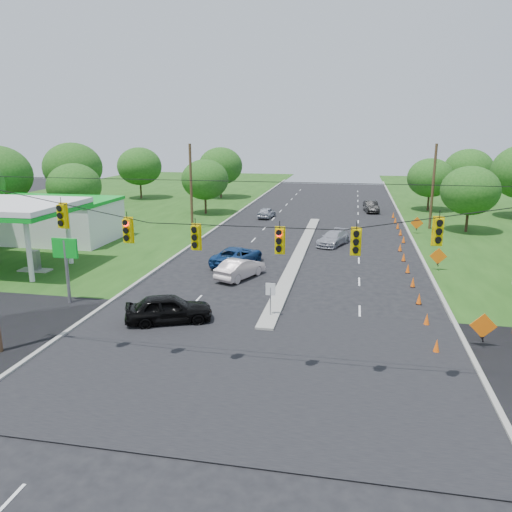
% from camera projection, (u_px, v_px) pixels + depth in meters
% --- Properties ---
extents(ground, '(160.00, 160.00, 0.00)m').
position_uv_depth(ground, '(249.00, 365.00, 22.65)').
color(ground, black).
rests_on(ground, ground).
extents(cross_street, '(160.00, 14.00, 0.02)m').
position_uv_depth(cross_street, '(249.00, 365.00, 22.65)').
color(cross_street, black).
rests_on(cross_street, ground).
extents(curb_left, '(0.25, 110.00, 0.16)m').
position_uv_depth(curb_left, '(214.00, 230.00, 53.07)').
color(curb_left, gray).
rests_on(curb_left, ground).
extents(curb_right, '(0.25, 110.00, 0.16)m').
position_uv_depth(curb_right, '(411.00, 238.00, 49.30)').
color(curb_right, gray).
rests_on(curb_right, ground).
extents(median, '(1.00, 34.00, 0.18)m').
position_uv_depth(median, '(299.00, 255.00, 42.62)').
color(median, gray).
rests_on(median, ground).
extents(median_sign, '(0.55, 0.06, 2.05)m').
position_uv_depth(median_sign, '(270.00, 293.00, 27.99)').
color(median_sign, gray).
rests_on(median_sign, ground).
extents(signal_span, '(25.60, 0.32, 9.00)m').
position_uv_depth(signal_span, '(242.00, 265.00, 20.48)').
color(signal_span, '#422D1C').
rests_on(signal_span, ground).
extents(utility_pole_far_left, '(0.28, 0.28, 9.00)m').
position_uv_depth(utility_pole_far_left, '(191.00, 187.00, 52.41)').
color(utility_pole_far_left, '#422D1C').
rests_on(utility_pole_far_left, ground).
extents(utility_pole_far_right, '(0.28, 0.28, 9.00)m').
position_uv_depth(utility_pole_far_right, '(433.00, 187.00, 52.50)').
color(utility_pole_far_right, '#422D1C').
rests_on(utility_pole_far_right, ground).
extents(gas_station, '(18.40, 19.70, 5.20)m').
position_uv_depth(gas_station, '(42.00, 217.00, 45.68)').
color(gas_station, white).
rests_on(gas_station, ground).
extents(cone_0, '(0.32, 0.32, 0.70)m').
position_uv_depth(cone_0, '(437.00, 346.00, 23.82)').
color(cone_0, '#FF5F0F').
rests_on(cone_0, ground).
extents(cone_1, '(0.32, 0.32, 0.70)m').
position_uv_depth(cone_1, '(427.00, 319.00, 27.15)').
color(cone_1, '#FF5F0F').
rests_on(cone_1, ground).
extents(cone_2, '(0.32, 0.32, 0.70)m').
position_uv_depth(cone_2, '(419.00, 299.00, 30.47)').
color(cone_2, '#FF5F0F').
rests_on(cone_2, ground).
extents(cone_3, '(0.32, 0.32, 0.70)m').
position_uv_depth(cone_3, '(413.00, 282.00, 33.80)').
color(cone_3, '#FF5F0F').
rests_on(cone_3, ground).
extents(cone_4, '(0.32, 0.32, 0.70)m').
position_uv_depth(cone_4, '(408.00, 268.00, 37.13)').
color(cone_4, '#FF5F0F').
rests_on(cone_4, ground).
extents(cone_5, '(0.32, 0.32, 0.70)m').
position_uv_depth(cone_5, '(404.00, 257.00, 40.46)').
color(cone_5, '#FF5F0F').
rests_on(cone_5, ground).
extents(cone_6, '(0.32, 0.32, 0.70)m').
position_uv_depth(cone_6, '(400.00, 247.00, 43.79)').
color(cone_6, '#FF5F0F').
rests_on(cone_6, ground).
extents(cone_7, '(0.32, 0.32, 0.70)m').
position_uv_depth(cone_7, '(404.00, 239.00, 47.01)').
color(cone_7, '#FF5F0F').
rests_on(cone_7, ground).
extents(cone_8, '(0.32, 0.32, 0.70)m').
position_uv_depth(cone_8, '(401.00, 232.00, 50.34)').
color(cone_8, '#FF5F0F').
rests_on(cone_8, ground).
extents(cone_9, '(0.32, 0.32, 0.70)m').
position_uv_depth(cone_9, '(398.00, 226.00, 53.67)').
color(cone_9, '#FF5F0F').
rests_on(cone_9, ground).
extents(cone_10, '(0.32, 0.32, 0.70)m').
position_uv_depth(cone_10, '(395.00, 220.00, 57.00)').
color(cone_10, '#FF5F0F').
rests_on(cone_10, ground).
extents(cone_11, '(0.32, 0.32, 0.70)m').
position_uv_depth(cone_11, '(393.00, 215.00, 60.33)').
color(cone_11, '#FF5F0F').
rests_on(cone_11, ground).
extents(work_sign_0, '(1.27, 0.58, 1.37)m').
position_uv_depth(work_sign_0, '(483.00, 327.00, 24.17)').
color(work_sign_0, black).
rests_on(work_sign_0, ground).
extents(work_sign_1, '(1.27, 0.58, 1.37)m').
position_uv_depth(work_sign_1, '(438.00, 257.00, 37.48)').
color(work_sign_1, black).
rests_on(work_sign_1, ground).
extents(work_sign_2, '(1.27, 0.58, 1.37)m').
position_uv_depth(work_sign_2, '(417.00, 224.00, 50.80)').
color(work_sign_2, black).
rests_on(work_sign_2, ground).
extents(tree_2, '(5.88, 5.88, 6.86)m').
position_uv_depth(tree_2, '(74.00, 186.00, 54.97)').
color(tree_2, black).
rests_on(tree_2, ground).
extents(tree_3, '(7.56, 7.56, 8.82)m').
position_uv_depth(tree_3, '(73.00, 168.00, 65.29)').
color(tree_3, black).
rests_on(tree_3, ground).
extents(tree_4, '(6.72, 6.72, 7.84)m').
position_uv_depth(tree_4, '(140.00, 166.00, 76.11)').
color(tree_4, black).
rests_on(tree_4, ground).
extents(tree_5, '(5.88, 5.88, 6.86)m').
position_uv_depth(tree_5, '(205.00, 180.00, 62.24)').
color(tree_5, black).
rests_on(tree_5, ground).
extents(tree_6, '(6.72, 6.72, 7.84)m').
position_uv_depth(tree_6, '(221.00, 166.00, 76.73)').
color(tree_6, black).
rests_on(tree_6, ground).
extents(tree_9, '(5.88, 5.88, 6.86)m').
position_uv_depth(tree_9, '(470.00, 191.00, 50.94)').
color(tree_9, black).
rests_on(tree_9, ground).
extents(tree_11, '(6.72, 6.72, 7.84)m').
position_uv_depth(tree_11, '(468.00, 170.00, 70.01)').
color(tree_11, black).
rests_on(tree_11, ground).
extents(tree_12, '(5.88, 5.88, 6.86)m').
position_uv_depth(tree_12, '(430.00, 178.00, 64.63)').
color(tree_12, black).
rests_on(tree_12, ground).
extents(black_sedan, '(5.10, 3.56, 1.61)m').
position_uv_depth(black_sedan, '(169.00, 309.00, 27.47)').
color(black_sedan, black).
rests_on(black_sedan, ground).
extents(white_sedan, '(3.10, 4.63, 1.44)m').
position_uv_depth(white_sedan, '(240.00, 268.00, 35.75)').
color(white_sedan, '#BFAEAF').
rests_on(white_sedan, ground).
extents(blue_pickup, '(3.71, 5.77, 1.48)m').
position_uv_depth(blue_pickup, '(237.00, 256.00, 39.22)').
color(blue_pickup, navy).
rests_on(blue_pickup, ground).
extents(silver_car_far, '(3.32, 4.86, 1.31)m').
position_uv_depth(silver_car_far, '(333.00, 238.00, 46.03)').
color(silver_car_far, '#9FA0AB').
rests_on(silver_car_far, ground).
extents(silver_car_oncoming, '(1.97, 3.91, 1.28)m').
position_uv_depth(silver_car_oncoming, '(267.00, 213.00, 60.33)').
color(silver_car_oncoming, '#9CA0AD').
rests_on(silver_car_oncoming, ground).
extents(dark_car_receding, '(2.11, 4.56, 1.45)m').
position_uv_depth(dark_car_receding, '(371.00, 206.00, 64.61)').
color(dark_car_receding, black).
rests_on(dark_car_receding, ground).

